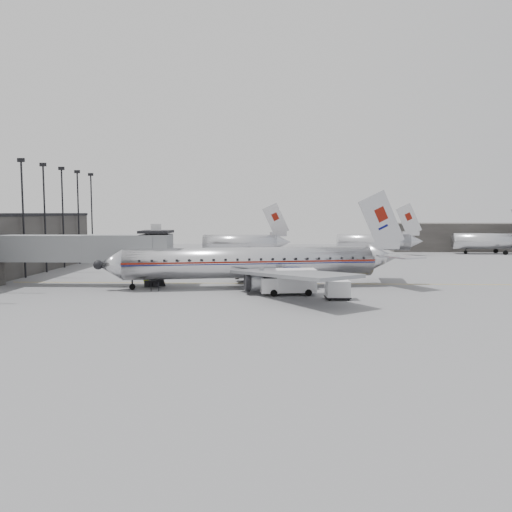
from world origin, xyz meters
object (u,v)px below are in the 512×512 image
at_px(baggage_cart_navy, 302,281).
at_px(baggage_cart_white, 338,289).
at_px(service_van, 289,281).
at_px(ramp_worker, 146,278).
at_px(airliner, 257,263).

bearing_deg(baggage_cart_navy, baggage_cart_white, -79.07).
xyz_separation_m(service_van, ramp_worker, (-16.05, 5.01, -0.44)).
distance_m(service_van, ramp_worker, 16.82).
height_order(baggage_cart_navy, ramp_worker, ramp_worker).
bearing_deg(ramp_worker, baggage_cart_white, -19.12).
relative_size(service_van, ramp_worker, 3.09).
xyz_separation_m(baggage_cart_navy, baggage_cart_white, (3.09, -6.65, 0.10)).
height_order(airliner, service_van, airliner).
bearing_deg(airliner, baggage_cart_navy, -23.29).
relative_size(airliner, service_van, 5.96).
height_order(airliner, baggage_cart_white, airliner).
xyz_separation_m(airliner, baggage_cart_navy, (5.02, -1.13, -1.90)).
xyz_separation_m(baggage_cart_navy, ramp_worker, (-17.58, 1.00, 0.06)).
bearing_deg(baggage_cart_white, baggage_cart_navy, 111.20).
height_order(baggage_cart_navy, baggage_cart_white, baggage_cart_white).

